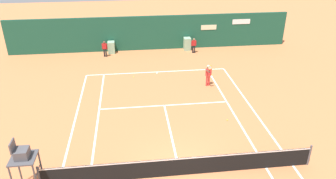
% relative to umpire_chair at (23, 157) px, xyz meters
% --- Properties ---
extents(ground_plane, '(80.00, 80.00, 0.01)m').
position_rel_umpire_chair_xyz_m(ground_plane, '(6.42, 0.68, -1.68)').
color(ground_plane, '#C67042').
extents(tennis_net, '(12.10, 0.10, 1.07)m').
position_rel_umpire_chair_xyz_m(tennis_net, '(6.42, 0.10, -1.18)').
color(tennis_net, '#4C4C51').
rests_on(tennis_net, ground_plane).
extents(sponsor_back_wall, '(25.00, 1.02, 3.07)m').
position_rel_umpire_chair_xyz_m(sponsor_back_wall, '(6.42, 17.08, -0.20)').
color(sponsor_back_wall, '#194C38').
rests_on(sponsor_back_wall, ground_plane).
extents(umpire_chair, '(1.00, 1.00, 2.49)m').
position_rel_umpire_chair_xyz_m(umpire_chair, '(0.00, 0.00, 0.00)').
color(umpire_chair, '#47474C').
rests_on(umpire_chair, ground_plane).
extents(player_on_baseline, '(0.48, 0.75, 1.76)m').
position_rel_umpire_chair_xyz_m(player_on_baseline, '(9.76, 8.95, -0.77)').
color(player_on_baseline, red).
rests_on(player_on_baseline, ground_plane).
extents(ball_kid_left_post, '(0.45, 0.19, 1.34)m').
position_rel_umpire_chair_xyz_m(ball_kid_left_post, '(10.06, 15.67, -0.91)').
color(ball_kid_left_post, black).
rests_on(ball_kid_left_post, ground_plane).
extents(ball_kid_right_post, '(0.46, 0.23, 1.39)m').
position_rel_umpire_chair_xyz_m(ball_kid_right_post, '(2.34, 15.67, -0.89)').
color(ball_kid_right_post, black).
rests_on(ball_kid_right_post, ground_plane).
extents(tennis_ball_mid_court, '(0.07, 0.07, 0.07)m').
position_rel_umpire_chair_xyz_m(tennis_ball_mid_court, '(4.64, 11.02, -1.65)').
color(tennis_ball_mid_court, '#CCE033').
rests_on(tennis_ball_mid_court, ground_plane).
extents(tennis_ball_by_sideline, '(0.07, 0.07, 0.07)m').
position_rel_umpire_chair_xyz_m(tennis_ball_by_sideline, '(9.81, 4.32, -1.65)').
color(tennis_ball_by_sideline, '#CCE033').
rests_on(tennis_ball_by_sideline, ground_plane).
extents(tennis_ball_near_service_line, '(0.07, 0.07, 0.07)m').
position_rel_umpire_chair_xyz_m(tennis_ball_near_service_line, '(10.50, 10.67, -1.65)').
color(tennis_ball_near_service_line, '#CCE033').
rests_on(tennis_ball_near_service_line, ground_plane).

